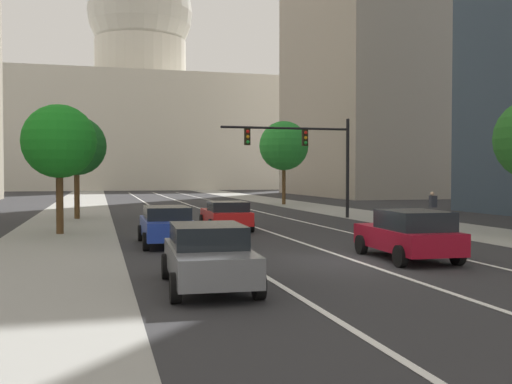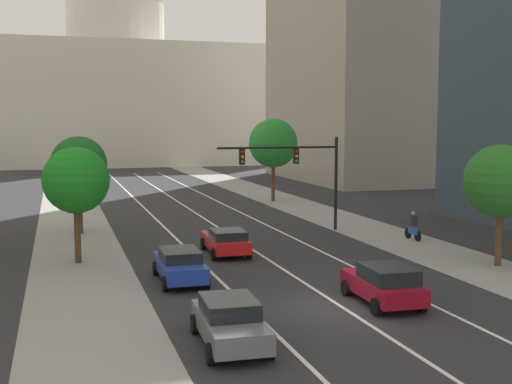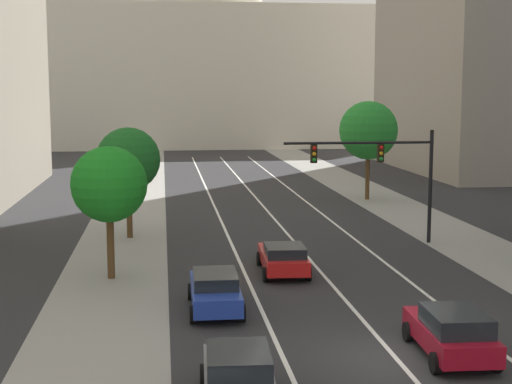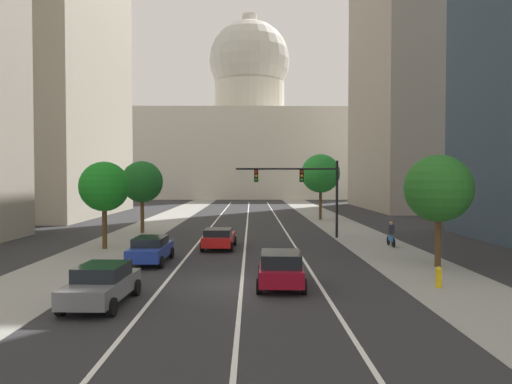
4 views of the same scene
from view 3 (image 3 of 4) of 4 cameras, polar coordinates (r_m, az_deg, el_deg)
The scene contains 15 objects.
ground_plane at distance 62.58m, azimuth -0.62°, elevation 0.25°, with size 400.00×400.00×0.00m, color #2B2B2D.
sidewalk_left at distance 57.28m, azimuth -9.23°, elevation -0.54°, with size 4.72×130.00×0.01m, color gray.
sidewalk_right at distance 59.48m, azimuth 8.77°, elevation -0.23°, with size 4.72×130.00×0.01m, color gray.
lane_stripe_left at distance 47.49m, azimuth -2.68°, elevation -2.14°, with size 0.16×90.00×0.01m, color white.
lane_stripe_center at distance 47.87m, azimuth 1.41°, elevation -2.05°, with size 0.16×90.00×0.01m, color white.
lane_stripe_right at distance 48.49m, azimuth 5.41°, elevation -1.96°, with size 0.16×90.00×0.01m, color white.
capitol_building at distance 115.51m, azimuth -3.67°, elevation 11.08°, with size 52.34×25.44×43.00m.
car_crimson at distance 24.17m, azimuth 14.56°, elevation -10.17°, with size 2.19×4.29×1.56m.
car_red at distance 33.73m, azimuth 2.08°, elevation -4.97°, with size 2.20×4.53×1.39m.
car_blue at distance 28.23m, azimuth -3.11°, elevation -7.41°, with size 2.01×4.54×1.46m.
car_gray at distance 19.99m, azimuth -1.32°, elevation -13.89°, with size 2.15×4.39×1.49m.
traffic_signal_mast at distance 40.20m, azimuth 9.58°, elevation 2.10°, with size 8.02×0.39×6.05m.
street_tree_near_left at distance 32.88m, azimuth -11.05°, elevation 0.55°, with size 3.28×3.28×5.78m.
street_tree_near_right at distance 56.53m, azimuth 8.49°, elevation 4.62°, with size 4.33×4.33×7.34m.
street_tree_mid_left at distance 41.91m, azimuth -9.63°, elevation 2.42°, with size 3.52×3.52×6.12m.
Camera 3 is at (-6.97, -21.66, 8.14)m, focal length 52.94 mm.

